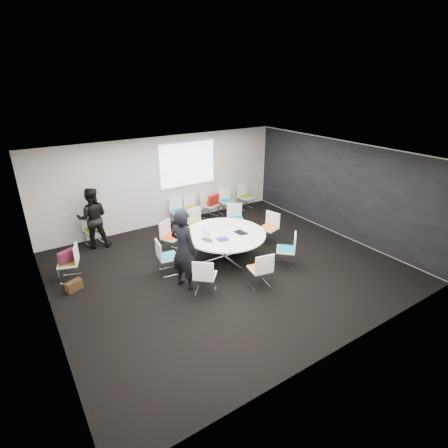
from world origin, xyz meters
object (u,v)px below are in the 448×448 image
chair_ring_b (235,224)px  person_back (93,218)px  maroon_bag (67,256)px  chair_ring_h (286,256)px  chair_ring_f (205,282)px  chair_person_back (94,235)px  brown_bag (74,286)px  chair_back_a (179,216)px  laptop (208,239)px  conference_table (225,240)px  chair_ring_e (168,263)px  person_main (184,250)px  chair_ring_c (198,229)px  chair_back_e (246,201)px  chair_ring_d (172,243)px  chair_back_c (210,210)px  chair_ring_g (260,275)px  chair_back_d (226,206)px  cup (219,227)px  chair_back_b (193,213)px  chair_spare_left (70,269)px  chair_ring_a (268,233)px

chair_ring_b → person_back: bearing=4.2°
maroon_bag → chair_ring_h: bearing=-25.7°
chair_ring_f → chair_person_back: (-1.42, 3.86, 0.00)m
chair_ring_f → brown_bag: (-2.43, 1.69, -0.16)m
chair_back_a → brown_bag: chair_back_a is taller
chair_back_a → laptop: (-0.55, -2.83, 0.47)m
laptop → conference_table: bearing=-97.2°
chair_ring_b → chair_ring_f: 3.32m
chair_ring_e → person_main: size_ratio=0.47×
chair_ring_b → chair_ring_c: (-1.13, 0.32, 0.00)m
chair_ring_b → chair_back_e: bearing=-110.6°
chair_ring_d → person_main: (-0.47, -1.71, 0.67)m
chair_back_c → maroon_bag: 5.08m
chair_ring_h → brown_bag: size_ratio=2.44×
person_main → maroon_bag: person_main is taller
chair_ring_h → person_main: 2.72m
chair_ring_f → brown_bag: chair_ring_f is taller
chair_ring_b → person_back: size_ratio=0.51×
chair_ring_c → chair_ring_g: same height
chair_back_d → person_main: person_main is taller
chair_ring_g → chair_back_c: size_ratio=1.00×
conference_table → chair_ring_b: 1.68m
chair_ring_f → cup: (1.27, 1.45, 0.50)m
chair_ring_b → chair_ring_h: 2.34m
cup → chair_ring_b: bearing=36.8°
chair_ring_b → chair_ring_e: 2.93m
conference_table → chair_person_back: 3.84m
chair_back_a → chair_back_b: size_ratio=1.00×
cup → brown_bag: cup is taller
chair_ring_g → chair_ring_h: (1.15, 0.39, 0.00)m
chair_ring_c → chair_back_d: size_ratio=1.00×
chair_back_d → maroon_bag: (-5.48, -1.60, 0.34)m
chair_ring_d → chair_back_c: same height
chair_ring_e → chair_ring_f: 1.29m
chair_ring_b → laptop: 2.20m
chair_back_a → chair_back_d: size_ratio=1.00×
chair_ring_d → cup: (1.05, -0.76, 0.50)m
chair_ring_b → person_back: (-3.82, 1.40, 0.59)m
chair_person_back → person_main: (1.18, -3.36, 0.67)m
chair_spare_left → conference_table: bearing=-88.6°
chair_back_c → chair_back_b: bearing=-25.9°
chair_spare_left → person_back: size_ratio=0.51×
chair_ring_g → chair_back_c: same height
chair_ring_d → maroon_bag: bearing=-29.6°
person_main → maroon_bag: (-2.16, 1.74, -0.32)m
conference_table → chair_spare_left: 3.80m
chair_ring_a → chair_ring_b: (-0.43, 1.06, 0.00)m
chair_spare_left → laptop: bearing=-93.2°
chair_ring_e → chair_person_back: same height
chair_back_c → chair_ring_a: bearing=77.3°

